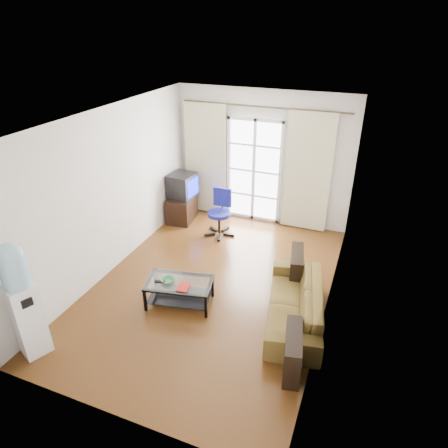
# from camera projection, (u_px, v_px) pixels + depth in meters

# --- Properties ---
(floor) EXTENTS (5.20, 5.20, 0.00)m
(floor) POSITION_uv_depth(u_px,v_px,m) (213.00, 285.00, 6.51)
(floor) COLOR brown
(floor) RESTS_ON ground
(ceiling) EXTENTS (5.20, 5.20, 0.00)m
(ceiling) POSITION_uv_depth(u_px,v_px,m) (210.00, 118.00, 5.25)
(ceiling) COLOR white
(ceiling) RESTS_ON wall_back
(wall_back) EXTENTS (3.60, 0.02, 2.70)m
(wall_back) POSITION_uv_depth(u_px,v_px,m) (262.00, 158.00, 8.02)
(wall_back) COLOR silver
(wall_back) RESTS_ON floor
(wall_front) EXTENTS (3.60, 0.02, 2.70)m
(wall_front) POSITION_uv_depth(u_px,v_px,m) (103.00, 322.00, 3.74)
(wall_front) COLOR silver
(wall_front) RESTS_ON floor
(wall_left) EXTENTS (0.02, 5.20, 2.70)m
(wall_left) POSITION_uv_depth(u_px,v_px,m) (110.00, 193.00, 6.47)
(wall_left) COLOR silver
(wall_left) RESTS_ON floor
(wall_right) EXTENTS (0.02, 5.20, 2.70)m
(wall_right) POSITION_uv_depth(u_px,v_px,m) (336.00, 232.00, 5.30)
(wall_right) COLOR silver
(wall_right) RESTS_ON floor
(french_door) EXTENTS (1.16, 0.06, 2.15)m
(french_door) POSITION_uv_depth(u_px,v_px,m) (254.00, 171.00, 8.15)
(french_door) COLOR white
(french_door) RESTS_ON wall_back
(curtain_rod) EXTENTS (3.30, 0.04, 0.04)m
(curtain_rod) POSITION_uv_depth(u_px,v_px,m) (263.00, 107.00, 7.46)
(curtain_rod) COLOR #4C3F2D
(curtain_rod) RESTS_ON wall_back
(curtain_left) EXTENTS (0.90, 0.07, 2.35)m
(curtain_left) POSITION_uv_depth(u_px,v_px,m) (206.00, 160.00, 8.38)
(curtain_left) COLOR beige
(curtain_left) RESTS_ON curtain_rod
(curtain_right) EXTENTS (0.90, 0.07, 2.35)m
(curtain_right) POSITION_uv_depth(u_px,v_px,m) (308.00, 173.00, 7.68)
(curtain_right) COLOR beige
(curtain_right) RESTS_ON curtain_rod
(radiator) EXTENTS (0.64, 0.12, 0.64)m
(radiator) POSITION_uv_depth(u_px,v_px,m) (296.00, 212.00, 8.15)
(radiator) COLOR #959598
(radiator) RESTS_ON floor
(sofa) EXTENTS (2.14, 1.43, 0.54)m
(sofa) POSITION_uv_depth(u_px,v_px,m) (295.00, 303.00, 5.68)
(sofa) COLOR brown
(sofa) RESTS_ON floor
(coffee_table) EXTENTS (1.07, 0.75, 0.40)m
(coffee_table) POSITION_uv_depth(u_px,v_px,m) (179.00, 290.00, 5.98)
(coffee_table) COLOR silver
(coffee_table) RESTS_ON floor
(bowl) EXTENTS (0.34, 0.34, 0.05)m
(bowl) POSITION_uv_depth(u_px,v_px,m) (168.00, 280.00, 5.90)
(bowl) COLOR #2E804A
(bowl) RESTS_ON coffee_table
(book) EXTENTS (0.21, 0.25, 0.02)m
(book) POSITION_uv_depth(u_px,v_px,m) (178.00, 286.00, 5.80)
(book) COLOR #AC1520
(book) RESTS_ON coffee_table
(remote) EXTENTS (0.16, 0.08, 0.02)m
(remote) POSITION_uv_depth(u_px,v_px,m) (160.00, 281.00, 5.91)
(remote) COLOR black
(remote) RESTS_ON coffee_table
(tv_stand) EXTENTS (0.56, 0.78, 0.53)m
(tv_stand) POSITION_uv_depth(u_px,v_px,m) (182.00, 208.00, 8.47)
(tv_stand) COLOR black
(tv_stand) RESTS_ON floor
(crt_tv) EXTENTS (0.58, 0.57, 0.49)m
(crt_tv) POSITION_uv_depth(u_px,v_px,m) (181.00, 185.00, 8.26)
(crt_tv) COLOR black
(crt_tv) RESTS_ON tv_stand
(task_chair) EXTENTS (0.66, 0.66, 0.92)m
(task_chair) POSITION_uv_depth(u_px,v_px,m) (220.00, 222.00, 7.91)
(task_chair) COLOR black
(task_chair) RESTS_ON floor
(water_cooler) EXTENTS (0.43, 0.43, 1.61)m
(water_cooler) POSITION_uv_depth(u_px,v_px,m) (22.00, 298.00, 4.86)
(water_cooler) COLOR white
(water_cooler) RESTS_ON floor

